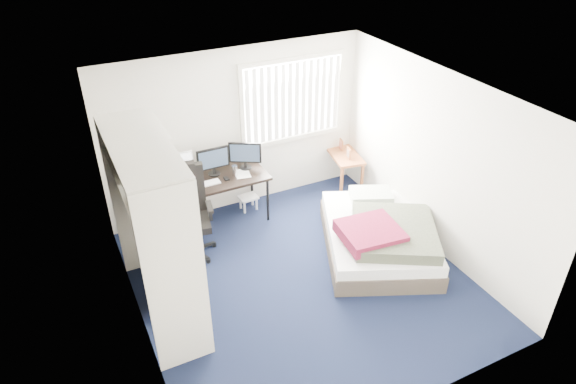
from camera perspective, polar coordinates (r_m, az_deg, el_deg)
The scene contains 10 objects.
ground at distance 6.77m, azimuth 1.47°, elevation -9.75°, with size 4.20×4.20×0.00m, color black.
room_shell at distance 5.87m, azimuth 1.67°, elevation 1.34°, with size 4.20×4.20×4.20m.
window_assembly at distance 7.84m, azimuth 0.53°, elevation 10.20°, with size 1.72×0.09×1.32m.
closet at distance 5.72m, azimuth -14.65°, elevation -2.63°, with size 0.64×1.84×2.22m.
desk at distance 7.47m, azimuth -8.29°, elevation 1.75°, with size 1.55×0.73×1.22m.
office_chair at distance 7.09m, azimuth -10.85°, elevation -3.09°, with size 0.72×0.72×1.30m.
footstool at distance 8.02m, azimuth -4.43°, elevation -0.81°, with size 0.29×0.24×0.23m.
nightstand at distance 8.53m, azimuth 6.20°, elevation 3.93°, with size 0.58×0.93×0.78m.
bed at distance 7.17m, azimuth 10.15°, elevation -4.79°, with size 2.05×2.29×0.62m.
pine_box at distance 6.50m, azimuth -13.13°, elevation -11.16°, with size 0.39×0.29×0.29m, color tan.
Camera 1 is at (-2.40, -4.46, 4.49)m, focal length 32.00 mm.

